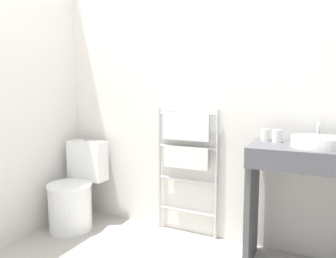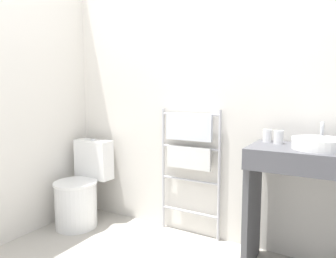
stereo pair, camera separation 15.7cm
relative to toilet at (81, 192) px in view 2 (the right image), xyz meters
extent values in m
cube|color=silver|center=(1.08, 0.42, 0.90)|extent=(2.92, 0.12, 2.42)
cube|color=silver|center=(-0.33, -0.34, 0.90)|extent=(0.12, 2.07, 2.42)
cylinder|color=white|center=(0.00, -0.06, -0.11)|extent=(0.38, 0.38, 0.41)
cylinder|color=white|center=(0.00, -0.06, 0.10)|extent=(0.39, 0.39, 0.02)
cube|color=white|center=(0.00, 0.18, 0.28)|extent=(0.39, 0.15, 0.38)
cylinder|color=silver|center=(0.00, 0.18, 0.48)|extent=(0.05, 0.05, 0.01)
cylinder|color=silver|center=(0.71, 0.32, 0.24)|extent=(0.02, 0.02, 1.11)
cylinder|color=silver|center=(1.25, 0.32, 0.24)|extent=(0.02, 0.02, 1.11)
cylinder|color=silver|center=(0.98, 0.32, -0.12)|extent=(0.53, 0.02, 0.02)
cylinder|color=silver|center=(0.98, 0.32, 0.17)|extent=(0.53, 0.02, 0.02)
cylinder|color=silver|center=(0.98, 0.32, 0.46)|extent=(0.53, 0.02, 0.02)
cylinder|color=silver|center=(0.98, 0.32, 0.75)|extent=(0.53, 0.02, 0.02)
cube|color=silver|center=(0.98, 0.30, 0.64)|extent=(0.42, 0.04, 0.23)
cube|color=silver|center=(0.98, 0.30, 0.37)|extent=(0.40, 0.04, 0.19)
cube|color=#4C4C51|center=(1.98, 0.11, 0.55)|extent=(0.84, 0.47, 0.03)
cube|color=#4C4C51|center=(1.98, -0.11, 0.49)|extent=(0.84, 0.02, 0.10)
cube|color=#4C4C4F|center=(1.58, 0.11, 0.11)|extent=(0.04, 0.40, 0.85)
cylinder|color=white|center=(1.99, 0.09, 0.61)|extent=(0.33, 0.33, 0.07)
cylinder|color=silver|center=(1.99, 0.09, 0.64)|extent=(0.27, 0.27, 0.01)
cylinder|color=silver|center=(1.99, 0.28, 0.65)|extent=(0.02, 0.02, 0.16)
cylinder|color=silver|center=(1.99, 0.24, 0.72)|extent=(0.02, 0.09, 0.02)
cylinder|color=white|center=(1.64, 0.25, 0.62)|extent=(0.06, 0.06, 0.09)
cylinder|color=white|center=(1.72, 0.20, 0.62)|extent=(0.06, 0.06, 0.09)
camera|label=1|loc=(1.93, -2.05, 0.91)|focal=32.00mm
camera|label=2|loc=(2.07, -1.98, 0.91)|focal=32.00mm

